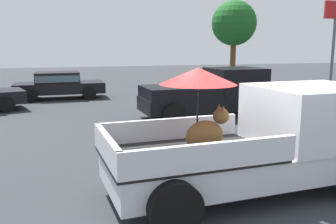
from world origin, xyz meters
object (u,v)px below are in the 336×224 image
object	(u,v)px
pickup_truck_main	(268,138)
pickup_truck_red	(211,94)
parked_sedan_far	(59,84)
motel_sign	(335,29)

from	to	relation	value
pickup_truck_main	pickup_truck_red	distance (m)	6.94
pickup_truck_red	parked_sedan_far	size ratio (longest dim) A/B	1.13
pickup_truck_main	parked_sedan_far	size ratio (longest dim) A/B	1.19
parked_sedan_far	motel_sign	world-z (taller)	motel_sign
pickup_truck_red	motel_sign	xyz separation A→B (m)	(8.62, 3.93, 2.58)
parked_sedan_far	motel_sign	size ratio (longest dim) A/B	0.88
parked_sedan_far	pickup_truck_main	bearing A→B (deg)	-75.42
parked_sedan_far	motel_sign	bearing A→B (deg)	-11.29
motel_sign	pickup_truck_main	bearing A→B (deg)	-134.27
pickup_truck_main	parked_sedan_far	bearing A→B (deg)	102.30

